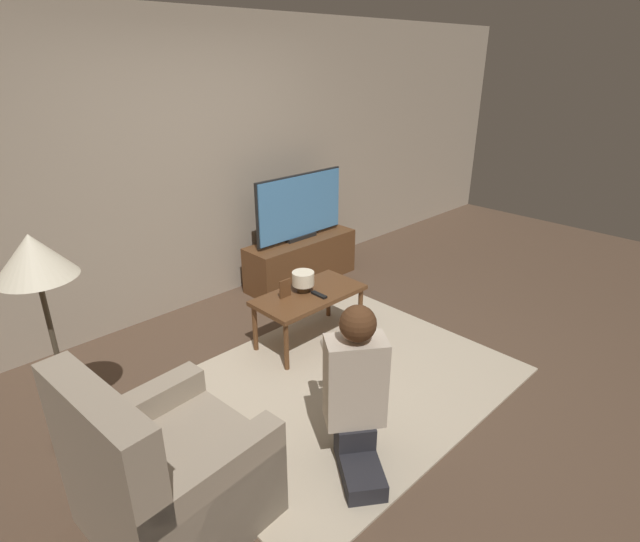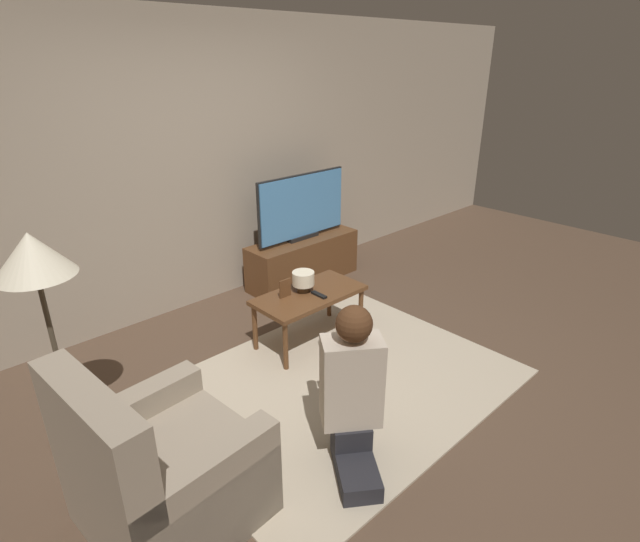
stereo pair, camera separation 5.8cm
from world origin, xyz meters
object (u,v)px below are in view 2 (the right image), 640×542
at_px(person_kneeling, 352,386).
at_px(table_lamp, 303,280).
at_px(floor_lamp, 35,267).
at_px(armchair, 163,474).
at_px(tv, 302,207).
at_px(coffee_table, 309,299).

bearing_deg(person_kneeling, table_lamp, -84.92).
bearing_deg(person_kneeling, floor_lamp, -13.49).
bearing_deg(armchair, table_lamp, -67.24).
relative_size(armchair, table_lamp, 5.35).
height_order(tv, armchair, tv).
bearing_deg(armchair, tv, -58.83).
height_order(armchair, person_kneeling, person_kneeling).
relative_size(tv, person_kneeling, 1.09).
relative_size(floor_lamp, armchair, 1.42).
distance_m(person_kneeling, table_lamp, 1.40).
relative_size(tv, floor_lamp, 0.80).
bearing_deg(person_kneeling, armchair, 16.57).
bearing_deg(floor_lamp, table_lamp, -2.90).
relative_size(floor_lamp, person_kneeling, 1.37).
xyz_separation_m(tv, person_kneeling, (-1.49, -2.11, -0.30)).
xyz_separation_m(person_kneeling, table_lamp, (0.70, 1.21, 0.04)).
bearing_deg(coffee_table, floor_lamp, 175.34).
height_order(floor_lamp, armchair, floor_lamp).
height_order(floor_lamp, person_kneeling, floor_lamp).
height_order(coffee_table, person_kneeling, person_kneeling).
relative_size(coffee_table, armchair, 0.95).
height_order(armchair, table_lamp, armchair).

